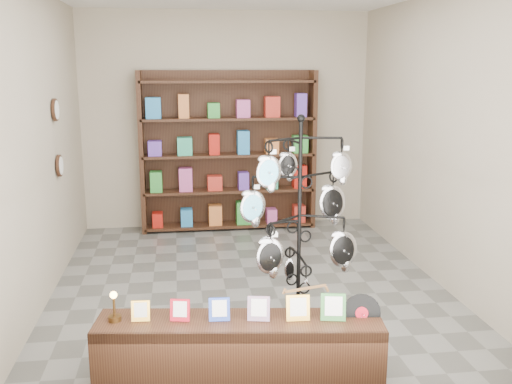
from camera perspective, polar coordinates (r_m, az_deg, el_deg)
ground at (r=6.00m, az=-0.65°, el=-9.58°), size 5.00×5.00×0.00m
room_envelope at (r=5.57m, az=-0.70°, el=8.33°), size 5.00×5.00×5.00m
display_tree at (r=4.52m, az=4.37°, el=-2.39°), size 0.97×0.92×1.90m
front_shelf at (r=4.24m, az=-1.68°, el=-15.70°), size 2.07×0.67×0.72m
back_shelving at (r=7.94m, az=-2.78°, el=3.60°), size 2.42×0.36×2.20m
wall_clocks at (r=6.49m, az=-19.24°, el=5.12°), size 0.03×0.24×0.84m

